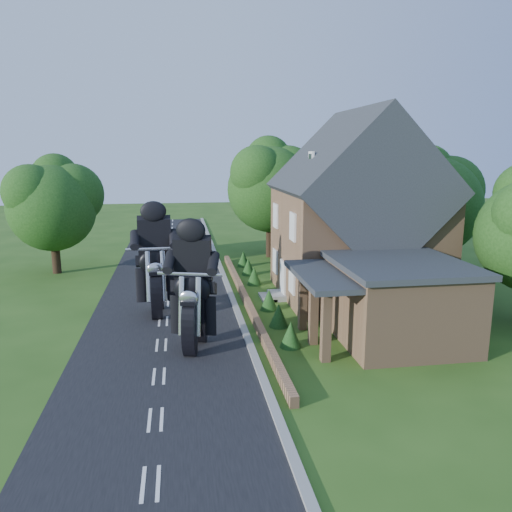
{
  "coord_description": "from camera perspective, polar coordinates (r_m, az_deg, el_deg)",
  "views": [
    {
      "loc": [
        0.88,
        -20.0,
        7.92
      ],
      "look_at": [
        4.66,
        4.19,
        2.8
      ],
      "focal_mm": 35.0,
      "sensor_mm": 36.0,
      "label": 1
    }
  ],
  "objects": [
    {
      "name": "tree_behind_house",
      "position": [
        38.55,
        11.45,
        9.07
      ],
      "size": [
        7.81,
        7.2,
        10.08
      ],
      "color": "black",
      "rests_on": "ground"
    },
    {
      "name": "shrub_e",
      "position": [
        32.65,
        -0.88,
        -1.24
      ],
      "size": [
        0.9,
        0.9,
        1.1
      ],
      "primitive_type": "cone",
      "color": "#153B12",
      "rests_on": "ground"
    },
    {
      "name": "tree_far_road",
      "position": [
        35.11,
        -21.71,
        5.95
      ],
      "size": [
        6.08,
        5.6,
        7.84
      ],
      "color": "black",
      "rests_on": "ground"
    },
    {
      "name": "shrub_c",
      "position": [
        25.49,
        1.49,
        -5.0
      ],
      "size": [
        0.9,
        0.9,
        1.1
      ],
      "primitive_type": "cone",
      "color": "#153B12",
      "rests_on": "ground"
    },
    {
      "name": "shrub_f",
      "position": [
        35.07,
        -1.45,
        -0.32
      ],
      "size": [
        0.9,
        0.9,
        1.1
      ],
      "primitive_type": "cone",
      "color": "#153B12",
      "rests_on": "ground"
    },
    {
      "name": "tree_house_right",
      "position": [
        32.79,
        20.02,
        6.32
      ],
      "size": [
        6.51,
        6.0,
        8.4
      ],
      "color": "black",
      "rests_on": "ground"
    },
    {
      "name": "shrub_a",
      "position": [
        20.85,
        3.99,
        -8.92
      ],
      "size": [
        0.9,
        0.9,
        1.1
      ],
      "primitive_type": "cone",
      "color": "#153B12",
      "rests_on": "ground"
    },
    {
      "name": "tree_behind_left",
      "position": [
        37.9,
        2.22,
        8.5
      ],
      "size": [
        6.94,
        6.4,
        9.16
      ],
      "color": "black",
      "rests_on": "ground"
    },
    {
      "name": "ground",
      "position": [
        21.53,
        -10.76,
        -10.0
      ],
      "size": [
        120.0,
        120.0,
        0.0
      ],
      "primitive_type": "plane",
      "color": "#284D15",
      "rests_on": "ground"
    },
    {
      "name": "annex",
      "position": [
        22.08,
        15.6,
        -4.82
      ],
      "size": [
        7.05,
        5.94,
        3.44
      ],
      "color": "#99704E",
      "rests_on": "ground"
    },
    {
      "name": "motorcycle_follow",
      "position": [
        25.14,
        -11.24,
        -4.77
      ],
      "size": [
        0.51,
        1.83,
        1.69
      ],
      "primitive_type": null,
      "rotation": [
        0.0,
        0.0,
        3.17
      ],
      "color": "black",
      "rests_on": "ground"
    },
    {
      "name": "road",
      "position": [
        21.53,
        -10.76,
        -9.97
      ],
      "size": [
        7.0,
        80.0,
        0.02
      ],
      "primitive_type": "cube",
      "color": "black",
      "rests_on": "ground"
    },
    {
      "name": "motorcycle_lead",
      "position": [
        20.6,
        -7.02,
        -8.47
      ],
      "size": [
        0.92,
        1.8,
        1.62
      ],
      "primitive_type": null,
      "rotation": [
        0.0,
        0.0,
        2.85
      ],
      "color": "black",
      "rests_on": "ground"
    },
    {
      "name": "kerb",
      "position": [
        21.67,
        -0.95,
        -9.46
      ],
      "size": [
        0.3,
        80.0,
        0.12
      ],
      "primitive_type": "cube",
      "color": "gray",
      "rests_on": "ground"
    },
    {
      "name": "house",
      "position": [
        27.95,
        11.34,
        4.23
      ],
      "size": [
        9.54,
        8.64,
        10.24
      ],
      "color": "#99704E",
      "rests_on": "ground"
    },
    {
      "name": "shrub_b",
      "position": [
        23.15,
        2.61,
        -6.76
      ],
      "size": [
        0.9,
        0.9,
        1.1
      ],
      "primitive_type": "cone",
      "color": "#153B12",
      "rests_on": "ground"
    },
    {
      "name": "shrub_d",
      "position": [
        30.25,
        -0.22,
        -2.29
      ],
      "size": [
        0.9,
        0.9,
        1.1
      ],
      "primitive_type": "cone",
      "color": "#153B12",
      "rests_on": "ground"
    },
    {
      "name": "garden_wall",
      "position": [
        26.39,
        -1.06,
        -5.2
      ],
      "size": [
        0.3,
        22.0,
        0.4
      ],
      "primitive_type": "cube",
      "color": "#99704E",
      "rests_on": "ground"
    }
  ]
}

